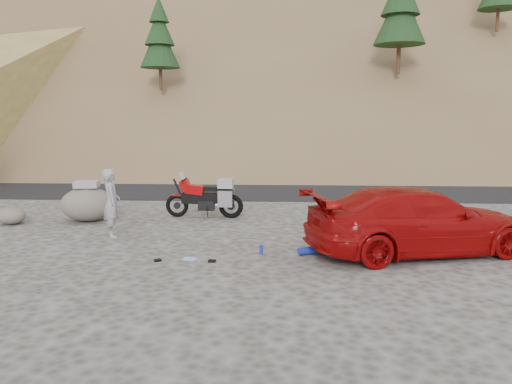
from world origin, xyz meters
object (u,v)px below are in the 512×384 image
(man, at_px, (113,236))
(red_car, at_px, (417,253))
(boulder, at_px, (87,204))
(motorcycle, at_px, (208,198))

(man, height_order, red_car, man)
(red_car, relative_size, boulder, 3.21)
(boulder, bearing_deg, motorcycle, 11.63)
(man, bearing_deg, red_car, -120.07)
(motorcycle, bearing_deg, boulder, -167.00)
(red_car, height_order, boulder, boulder)
(red_car, bearing_deg, motorcycle, 39.02)
(man, bearing_deg, boulder, 15.60)
(motorcycle, relative_size, boulder, 1.51)
(man, bearing_deg, motorcycle, -59.84)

